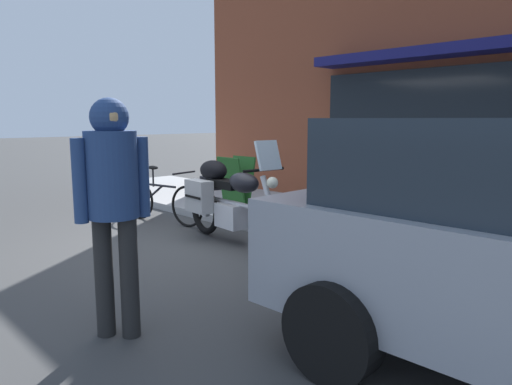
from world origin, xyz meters
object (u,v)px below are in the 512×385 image
object	(u,v)px
parked_bicycle	(162,201)
pedestrian_walking	(113,189)
touring_motorcycle	(227,198)
sandwich_board_sign	(236,183)

from	to	relation	value
parked_bicycle	pedestrian_walking	world-z (taller)	pedestrian_walking
touring_motorcycle	sandwich_board_sign	distance (m)	1.73
parked_bicycle	pedestrian_walking	size ratio (longest dim) A/B	0.94
parked_bicycle	pedestrian_walking	distance (m)	4.15
parked_bicycle	sandwich_board_sign	size ratio (longest dim) A/B	1.88
pedestrian_walking	parked_bicycle	bearing A→B (deg)	142.74
touring_motorcycle	pedestrian_walking	bearing A→B (deg)	-57.08
touring_motorcycle	sandwich_board_sign	world-z (taller)	touring_motorcycle
touring_motorcycle	pedestrian_walking	xyz separation A→B (m)	(1.57, -2.43, 0.54)
sandwich_board_sign	pedestrian_walking	bearing A→B (deg)	-52.70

